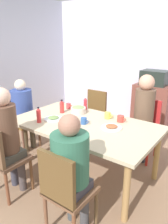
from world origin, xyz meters
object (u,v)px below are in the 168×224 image
plate_1 (54,118)px  bowl_0 (78,110)px  bottle_0 (85,104)px  bottle_2 (62,107)px  person_0 (71,164)px  chair_0 (65,189)px  person_1 (144,111)px  chair_1 (145,125)px  plate_2 (112,127)px  person_3 (6,134)px  chair_2 (94,113)px  chair_3 (2,157)px  cup_3 (69,106)px  person_4 (23,108)px  side_cabinet (151,107)px  dining_table (84,128)px  bottle_1 (39,115)px  cup_0 (84,121)px  chair_4 (20,118)px  cup_2 (108,115)px  plate_0 (71,127)px  cup_1 (121,119)px  microwave (154,78)px

plate_1 → bowl_0: size_ratio=1.17×
bottle_0 → bottle_2: 0.37m
person_0 → bottle_2: size_ratio=6.10×
chair_0 → person_1: bearing=90.0°
chair_1 → plate_2: bearing=-96.6°
person_0 → plate_1: (-0.88, 0.69, 0.03)m
person_3 → person_0: bearing=-0.1°
chair_2 → bowl_0: 0.73m
chair_3 → cup_3: (-0.08, 1.26, 0.26)m
person_4 → side_cabinet: size_ratio=1.29×
person_3 → dining_table: bearing=60.4°
bottle_1 → person_4: bearing=156.4°
chair_2 → plate_1: 1.08m
bowl_0 → cup_0: (0.31, -0.29, -0.01)m
person_3 → chair_4: person_3 is taller
cup_2 → side_cabinet: size_ratio=0.13×
chair_0 → person_1: size_ratio=0.70×
bottle_1 → plate_2: bearing=24.3°
bowl_0 → plate_2: bearing=-16.5°
person_4 → plate_2: 1.60m
bottle_1 → cup_2: bearing=45.2°
person_3 → bowl_0: bearing=81.0°
person_0 → person_1: person_1 is taller
person_0 → person_1: size_ratio=0.92×
plate_1 → plate_0: bearing=-14.1°
person_0 → person_3: bearing=179.9°
chair_0 → cup_2: chair_0 is taller
plate_2 → cup_1: cup_1 is taller
bottle_0 → plate_1: bearing=-99.4°
person_1 → plate_2: person_1 is taller
microwave → bottle_0: bearing=-106.1°
bowl_0 → plate_0: bearing=-60.7°
dining_table → chair_1: 1.04m
chair_3 → cup_3: 1.29m
chair_0 → bottle_1: bearing=148.2°
person_0 → cup_0: bearing=119.4°
bowl_0 → cup_2: size_ratio=1.82×
chair_3 → plate_2: chair_3 is taller
chair_0 → bottle_0: bearing=119.6°
chair_3 → plate_1: bearing=85.7°
bottle_2 → plate_2: bearing=-4.9°
person_1 → cup_3: (-1.02, -0.48, 0.00)m
plate_0 → bottle_2: size_ratio=1.21×
chair_3 → plate_0: chair_3 is taller
chair_1 → chair_4: (-1.78, -0.92, 0.00)m
chair_4 → bottle_2: 0.88m
plate_2 → microwave: size_ratio=0.54×
person_0 → bowl_0: size_ratio=5.46×
chair_0 → microwave: microwave is taller
plate_2 → cup_0: (-0.35, -0.09, 0.03)m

